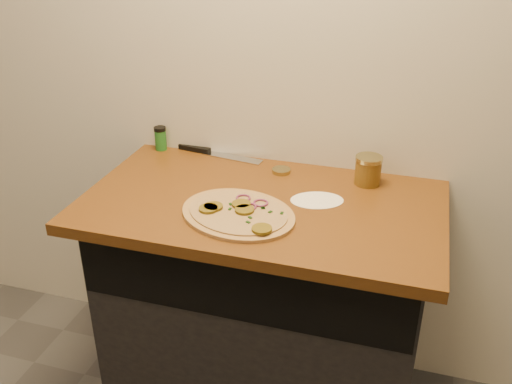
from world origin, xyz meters
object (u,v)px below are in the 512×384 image
(pizza, at_px, (238,213))
(chefs_knife, at_px, (212,153))
(salsa_jar, at_px, (368,170))
(spice_shaker, at_px, (161,138))

(pizza, relative_size, chefs_knife, 1.34)
(salsa_jar, height_order, spice_shaker, salsa_jar)
(salsa_jar, xyz_separation_m, spice_shaker, (-0.83, 0.07, -0.00))
(chefs_knife, bearing_deg, salsa_jar, -8.08)
(pizza, bearing_deg, chefs_knife, 120.07)
(salsa_jar, bearing_deg, chefs_knife, 171.92)
(pizza, distance_m, spice_shaker, 0.63)
(spice_shaker, bearing_deg, chefs_knife, 3.48)
(pizza, distance_m, chefs_knife, 0.51)
(pizza, height_order, chefs_knife, pizza)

